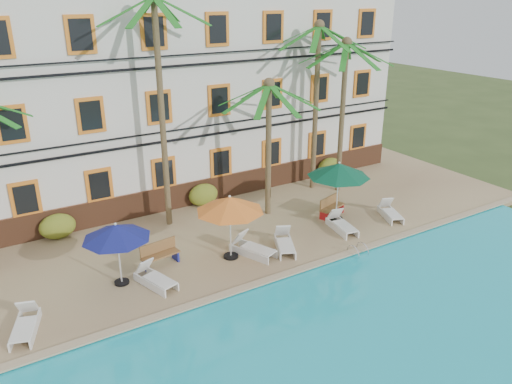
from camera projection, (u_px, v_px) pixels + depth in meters
ground at (272, 270)px, 19.26m from camera, size 100.00×100.00×0.00m
pool_deck at (213, 220)px, 23.17m from camera, size 30.00×12.00×0.25m
swimming_pool at (411, 379)px, 13.68m from camera, size 26.00×12.00×0.20m
pool_coping at (285, 274)px, 18.44m from camera, size 30.00×0.35×0.06m
hotel_building at (165, 91)px, 25.17m from camera, size 25.40×6.44×10.22m
palm_b at (160, 86)px, 20.28m from camera, size 4.55×4.55×9.86m
palm_c at (269, 127)px, 22.12m from camera, size 4.55×4.55×6.35m
palm_d at (317, 85)px, 24.79m from camera, size 4.55×4.55×8.55m
palm_e at (343, 95)px, 24.60m from camera, size 4.55×4.55×7.79m
shrub_left at (58, 226)px, 21.03m from camera, size 1.50×0.90×1.10m
shrub_mid at (203, 195)px, 24.34m from camera, size 1.50×0.90×1.10m
shrub_right at (330, 167)px, 28.17m from camera, size 1.50×0.90×1.10m
umbrella_blue at (116, 232)px, 17.17m from camera, size 2.40×2.40×2.40m
umbrella_red at (230, 205)px, 18.86m from camera, size 2.65×2.65×2.64m
umbrella_green at (339, 170)px, 22.09m from camera, size 2.81×2.81×2.81m
lounger_a at (25, 325)px, 15.24m from camera, size 1.17×1.89×0.84m
lounger_b at (155, 278)px, 17.73m from camera, size 1.14×1.91×0.85m
lounger_c at (252, 248)px, 19.80m from camera, size 1.37×2.05×0.91m
lounger_d at (285, 243)px, 20.22m from camera, size 1.39×1.94×0.87m
lounger_e at (342, 224)px, 21.84m from camera, size 0.97×1.91×0.86m
lounger_f at (390, 212)px, 23.10m from camera, size 1.23×1.84×0.82m
bench_left at (159, 254)px, 19.00m from camera, size 1.55×0.68×0.93m
bench_right at (331, 206)px, 23.25m from camera, size 1.57×0.90×0.93m
pool_ladder at (358, 252)px, 20.06m from camera, size 0.54×0.74×0.74m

